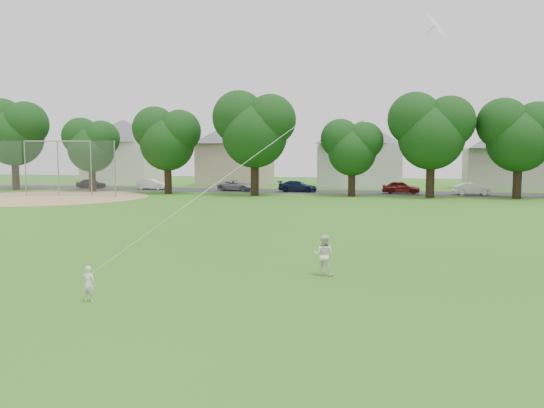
% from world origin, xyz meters
% --- Properties ---
extents(ground, '(160.00, 160.00, 0.00)m').
position_xyz_m(ground, '(0.00, 0.00, 0.00)').
color(ground, '#2A6116').
rests_on(ground, ground).
extents(street, '(90.00, 7.00, 0.01)m').
position_xyz_m(street, '(0.00, 42.00, 0.01)').
color(street, '#2D2D30').
rests_on(street, ground).
extents(dirt_infield, '(18.00, 18.00, 0.02)m').
position_xyz_m(dirt_infield, '(-26.00, 28.00, 0.01)').
color(dirt_infield, '#9E7F51').
rests_on(dirt_infield, ground).
extents(toddler, '(0.37, 0.27, 0.93)m').
position_xyz_m(toddler, '(-2.34, -1.36, 0.47)').
color(toddler, silver).
rests_on(toddler, ground).
extents(older_boy, '(0.68, 0.56, 1.27)m').
position_xyz_m(older_boy, '(3.00, 3.12, 0.63)').
color(older_boy, white).
rests_on(older_boy, ground).
extents(kite, '(4.75, 4.23, 13.59)m').
position_xyz_m(kite, '(1.98, 2.34, 4.39)').
color(kite, white).
rests_on(kite, ground).
extents(baseball_backstop, '(11.31, 4.51, 5.13)m').
position_xyz_m(baseball_backstop, '(-26.18, 29.67, 2.56)').
color(baseball_backstop, gray).
rests_on(baseball_backstop, ground).
extents(tree_row, '(83.04, 8.13, 10.36)m').
position_xyz_m(tree_row, '(0.24, 36.07, 6.11)').
color(tree_row, black).
rests_on(tree_row, ground).
extents(parked_cars, '(63.17, 2.46, 1.26)m').
position_xyz_m(parked_cars, '(1.82, 41.00, 0.59)').
color(parked_cars, black).
rests_on(parked_cars, ground).
extents(house_row, '(77.37, 14.08, 10.16)m').
position_xyz_m(house_row, '(-1.57, 52.00, 4.96)').
color(house_row, silver).
rests_on(house_row, ground).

